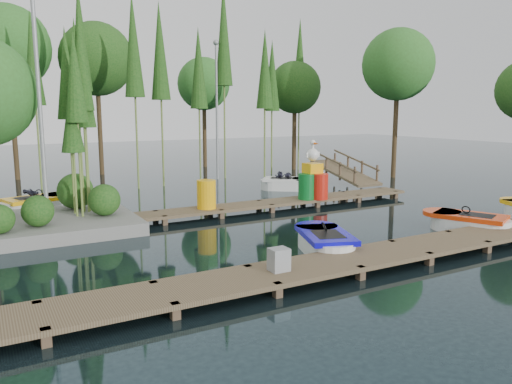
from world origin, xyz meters
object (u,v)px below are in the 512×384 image
yellow_barrel (206,194)px  drum_cluster (314,181)px  boat_yellow_far (37,204)px  island (9,127)px  boat_red (468,223)px  utility_cabinet (279,260)px  boat_blue (325,243)px

yellow_barrel → drum_cluster: (4.44, -0.16, 0.17)m
boat_yellow_far → yellow_barrel: size_ratio=2.92×
island → boat_red: island is taller
island → boat_red: bearing=-28.8°
boat_red → boat_yellow_far: bearing=114.9°
boat_yellow_far → yellow_barrel: 6.36m
boat_red → utility_cabinet: bearing=164.3°
boat_yellow_far → drum_cluster: 10.33m
drum_cluster → boat_red: bearing=-73.2°
boat_blue → boat_red: size_ratio=0.99×
boat_blue → drum_cluster: drum_cluster is taller
island → boat_blue: island is taller
island → boat_red: 14.11m
island → yellow_barrel: bearing=-7.6°
island → boat_blue: (6.90, -6.31, -2.93)m
boat_red → yellow_barrel: size_ratio=2.87×
boat_yellow_far → drum_cluster: (9.51, -3.97, 0.68)m
boat_yellow_far → utility_cabinet: boat_yellow_far is taller
boat_blue → yellow_barrel: bearing=119.5°
boat_blue → drum_cluster: 6.42m
boat_yellow_far → utility_cabinet: bearing=-68.6°
boat_red → boat_yellow_far: 14.82m
boat_blue → utility_cabinet: boat_blue is taller
boat_red → drum_cluster: drum_cluster is taller
island → drum_cluster: (10.38, -0.95, -2.22)m
yellow_barrel → drum_cluster: drum_cluster is taller
boat_blue → boat_yellow_far: size_ratio=0.97×
boat_blue → boat_yellow_far: boat_yellow_far is taller
boat_red → yellow_barrel: (-6.16, 5.86, 0.54)m
boat_yellow_far → utility_cabinet: size_ratio=5.89×
boat_blue → boat_yellow_far: bearing=142.5°
utility_cabinet → island: bearing=120.4°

